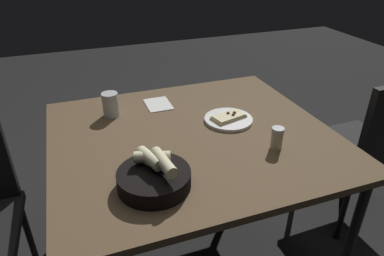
# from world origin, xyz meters

# --- Properties ---
(ground) EXTENTS (8.00, 8.00, 0.00)m
(ground) POSITION_xyz_m (0.00, 0.00, 0.00)
(ground) COLOR black
(dining_table) EXTENTS (1.05, 1.18, 0.73)m
(dining_table) POSITION_xyz_m (0.00, 0.00, 0.68)
(dining_table) COLOR brown
(dining_table) RESTS_ON ground
(pizza_plate) EXTENTS (0.22, 0.22, 0.04)m
(pizza_plate) POSITION_xyz_m (0.06, -0.19, 0.74)
(pizza_plate) COLOR white
(pizza_plate) RESTS_ON dining_table
(bread_basket) EXTENTS (0.25, 0.25, 0.12)m
(bread_basket) POSITION_xyz_m (-0.28, 0.24, 0.77)
(bread_basket) COLOR black
(bread_basket) RESTS_ON dining_table
(beer_glass) EXTENTS (0.08, 0.08, 0.11)m
(beer_glass) POSITION_xyz_m (0.29, 0.30, 0.78)
(beer_glass) COLOR silver
(beer_glass) RESTS_ON dining_table
(pepper_shaker) EXTENTS (0.05, 0.05, 0.09)m
(pepper_shaker) POSITION_xyz_m (-0.22, -0.27, 0.77)
(pepper_shaker) COLOR #BFB299
(pepper_shaker) RESTS_ON dining_table
(napkin) EXTENTS (0.16, 0.12, 0.00)m
(napkin) POSITION_xyz_m (0.33, 0.06, 0.73)
(napkin) COLOR white
(napkin) RESTS_ON dining_table
(chair_far) EXTENTS (0.45, 0.45, 0.90)m
(chair_far) POSITION_xyz_m (-0.06, -0.98, 0.52)
(chair_far) COLOR #282828
(chair_far) RESTS_ON ground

